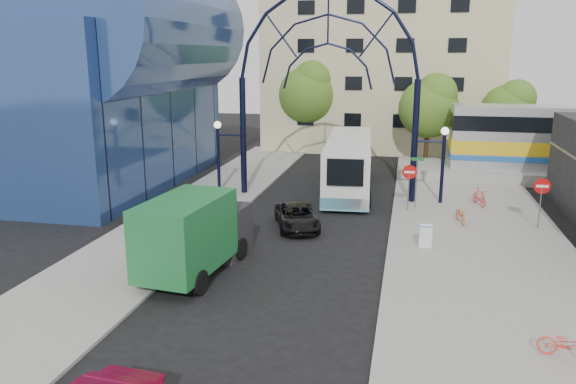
% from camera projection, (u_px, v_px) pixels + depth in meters
% --- Properties ---
extents(ground, '(120.00, 120.00, 0.00)m').
position_uv_depth(ground, '(266.00, 294.00, 19.99)').
color(ground, black).
rests_on(ground, ground).
extents(sidewalk_east, '(8.00, 56.00, 0.12)m').
position_uv_depth(sidewalk_east, '(488.00, 270.00, 22.11)').
color(sidewalk_east, gray).
rests_on(sidewalk_east, ground).
extents(plaza_west, '(5.00, 50.00, 0.12)m').
position_uv_depth(plaza_west, '(167.00, 231.00, 27.01)').
color(plaza_west, gray).
rests_on(plaza_west, ground).
extents(gateway_arch, '(13.64, 0.44, 12.10)m').
position_uv_depth(gateway_arch, '(328.00, 50.00, 31.22)').
color(gateway_arch, black).
rests_on(gateway_arch, ground).
extents(stop_sign, '(0.80, 0.07, 2.50)m').
position_uv_depth(stop_sign, '(409.00, 176.00, 29.90)').
color(stop_sign, slate).
rests_on(stop_sign, sidewalk_east).
extents(do_not_enter_sign, '(0.76, 0.07, 2.48)m').
position_uv_depth(do_not_enter_sign, '(542.00, 191.00, 26.73)').
color(do_not_enter_sign, slate).
rests_on(do_not_enter_sign, sidewalk_east).
extents(street_name_sign, '(0.70, 0.70, 2.80)m').
position_uv_depth(street_name_sign, '(417.00, 172.00, 30.36)').
color(street_name_sign, slate).
rests_on(street_name_sign, sidewalk_east).
extents(sandwich_board, '(0.55, 0.61, 0.99)m').
position_uv_depth(sandwich_board, '(426.00, 234.00, 24.32)').
color(sandwich_board, white).
rests_on(sandwich_board, sidewalk_east).
extents(transit_hall, '(16.50, 18.00, 14.50)m').
position_uv_depth(transit_hall, '(92.00, 80.00, 35.78)').
color(transit_hall, navy).
rests_on(transit_hall, ground).
extents(apartment_block, '(20.00, 12.10, 14.00)m').
position_uv_depth(apartment_block, '(383.00, 69.00, 51.08)').
color(apartment_block, '#C9B88B').
rests_on(apartment_block, ground).
extents(tree_north_a, '(4.48, 4.48, 7.00)m').
position_uv_depth(tree_north_a, '(430.00, 105.00, 42.22)').
color(tree_north_a, '#382314').
rests_on(tree_north_a, ground).
extents(tree_north_b, '(5.12, 5.12, 8.00)m').
position_uv_depth(tree_north_b, '(309.00, 91.00, 47.92)').
color(tree_north_b, '#382314').
rests_on(tree_north_b, ground).
extents(tree_north_c, '(4.16, 4.16, 6.50)m').
position_uv_depth(tree_north_c, '(510.00, 108.00, 42.95)').
color(tree_north_c, '#382314').
rests_on(tree_north_c, ground).
extents(city_bus, '(3.51, 12.00, 3.25)m').
position_uv_depth(city_bus, '(349.00, 163.00, 35.05)').
color(city_bus, silver).
rests_on(city_bus, ground).
extents(green_truck, '(2.90, 6.43, 3.15)m').
position_uv_depth(green_truck, '(196.00, 233.00, 21.73)').
color(green_truck, black).
rests_on(green_truck, ground).
extents(black_suv, '(3.13, 4.50, 1.14)m').
position_uv_depth(black_suv, '(297.00, 217.00, 27.50)').
color(black_suv, black).
rests_on(black_suv, ground).
extents(bike_near_a, '(0.86, 1.70, 0.85)m').
position_uv_depth(bike_near_a, '(461.00, 214.00, 28.04)').
color(bike_near_a, orange).
rests_on(bike_near_a, sidewalk_east).
extents(bike_near_b, '(0.97, 1.66, 0.96)m').
position_uv_depth(bike_near_b, '(479.00, 197.00, 31.19)').
color(bike_near_b, red).
rests_on(bike_near_b, sidewalk_east).
extents(bike_far_a, '(1.70, 0.99, 0.85)m').
position_uv_depth(bike_far_a, '(569.00, 345.00, 15.43)').
color(bike_far_a, red).
rests_on(bike_far_a, sidewalk_east).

